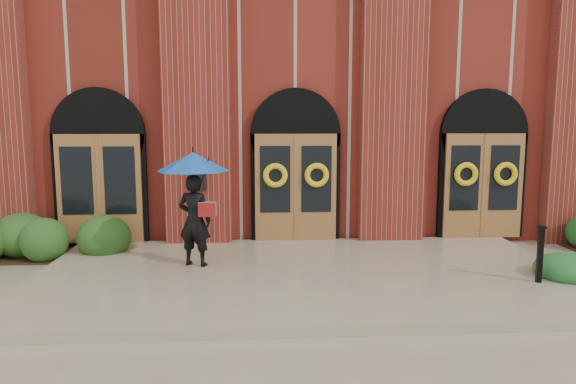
{
  "coord_description": "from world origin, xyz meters",
  "views": [
    {
      "loc": [
        -0.91,
        -9.14,
        2.94
      ],
      "look_at": [
        -0.28,
        1.0,
        1.53
      ],
      "focal_mm": 32.0,
      "sensor_mm": 36.0,
      "label": 1
    }
  ],
  "objects": [
    {
      "name": "church_building",
      "position": [
        0.0,
        8.78,
        3.5
      ],
      "size": [
        16.2,
        12.53,
        7.0
      ],
      "color": "maroon",
      "rests_on": "ground"
    },
    {
      "name": "landing",
      "position": [
        0.0,
        0.15,
        0.07
      ],
      "size": [
        10.0,
        5.3,
        0.15
      ],
      "primitive_type": "cube",
      "color": "gray",
      "rests_on": "ground"
    },
    {
      "name": "ground",
      "position": [
        0.0,
        0.0,
        0.0
      ],
      "size": [
        90.0,
        90.0,
        0.0
      ],
      "primitive_type": "plane",
      "color": "gray",
      "rests_on": "ground"
    },
    {
      "name": "man_with_umbrella",
      "position": [
        -2.11,
        0.67,
        1.69
      ],
      "size": [
        1.74,
        1.74,
        2.2
      ],
      "rotation": [
        0.0,
        0.0,
        2.83
      ],
      "color": "black",
      "rests_on": "landing"
    },
    {
      "name": "metal_post",
      "position": [
        3.99,
        -0.77,
        0.68
      ],
      "size": [
        0.16,
        0.16,
        1.0
      ],
      "rotation": [
        0.0,
        0.0,
        -0.19
      ],
      "color": "black",
      "rests_on": "landing"
    },
    {
      "name": "hedge_wall_left",
      "position": [
        -5.2,
        2.2,
        0.44
      ],
      "size": [
        3.43,
        1.37,
        0.88
      ],
      "primitive_type": "ellipsoid",
      "color": "#244918",
      "rests_on": "ground"
    }
  ]
}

